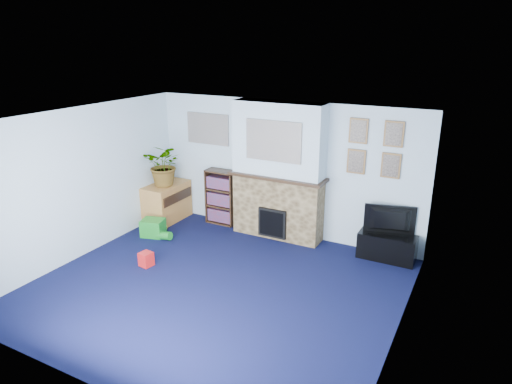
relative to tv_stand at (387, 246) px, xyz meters
The scene contains 26 objects.
floor 2.82m from the tv_stand, 133.85° to the right, with size 5.00×4.50×0.01m, color #0D1135.
ceiling 3.56m from the tv_stand, 133.85° to the right, with size 5.00×4.50×0.01m, color white.
wall_back 2.19m from the tv_stand, behind, with size 5.00×0.04×2.40m, color silver.
wall_front 4.80m from the tv_stand, 114.49° to the right, with size 5.00×0.04×2.40m, color silver.
wall_left 4.99m from the tv_stand, 155.48° to the right, with size 0.04×4.50×2.40m, color silver.
wall_right 2.32m from the tv_stand, 74.84° to the right, with size 0.04×4.50×2.40m, color silver.
chimney_breast 2.17m from the tv_stand, behind, with size 1.72×0.50×2.40m.
collage_main 2.50m from the tv_stand, behind, with size 1.00×0.03×0.68m, color gray.
collage_left 3.84m from the tv_stand, behind, with size 0.90×0.03×0.58m, color gray.
portrait_tl 1.90m from the tv_stand, 162.90° to the left, with size 0.30×0.03×0.40m, color brown.
portrait_tr 1.79m from the tv_stand, 116.57° to the left, with size 0.30×0.03×0.40m, color brown.
portrait_bl 1.45m from the tv_stand, 162.90° to the left, with size 0.30×0.03×0.40m, color brown.
portrait_br 1.29m from the tv_stand, 116.57° to the left, with size 0.30×0.03×0.40m, color brown.
tv_stand is the anchor object (origin of this frame).
television 0.43m from the tv_stand, 90.00° to the left, with size 0.80×0.10×0.46m, color black.
bookshelf 3.17m from the tv_stand, behind, with size 0.58×0.28×1.05m.
sideboard 4.20m from the tv_stand, behind, with size 0.52×0.94×0.73m, color #BB7D3C.
potted_plant 4.25m from the tv_stand, behind, with size 0.73×0.63×0.81m, color #26661E.
mantel_clock 2.19m from the tv_stand, behind, with size 0.09×0.05×0.13m, color gold.
mantel_candle 1.87m from the tv_stand, behind, with size 0.05×0.05×0.15m, color #B2BFC6.
mantel_teddy 2.72m from the tv_stand, behind, with size 0.14×0.14×0.14m, color gray.
mantel_can 1.63m from the tv_stand, behind, with size 0.06×0.06×0.12m, color red.
green_crate 4.06m from the tv_stand, 165.31° to the right, with size 0.39×0.31×0.31m, color #198C26.
toy_ball 3.97m from the tv_stand, 167.93° to the right, with size 0.18×0.18×0.18m, color yellow.
toy_block 3.83m from the tv_stand, 148.78° to the right, with size 0.18×0.18×0.22m, color red.
toy_tube 3.83m from the tv_stand, 163.75° to the right, with size 0.15×0.15×0.32m, color #198C26.
Camera 1 is at (3.18, -4.83, 3.38)m, focal length 32.00 mm.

